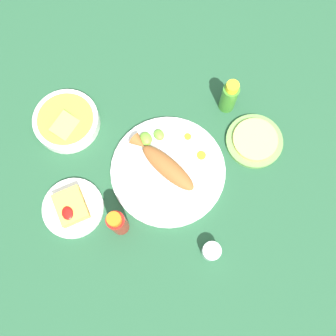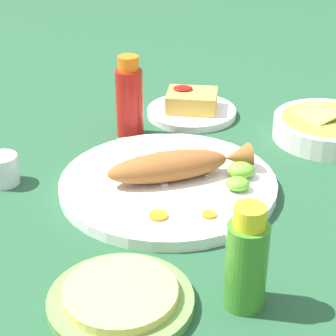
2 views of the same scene
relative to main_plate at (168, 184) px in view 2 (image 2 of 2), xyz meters
name	(u,v)px [view 2 (image 2 of 2)]	position (x,y,z in m)	size (l,w,h in m)	color
ground_plane	(168,189)	(0.00, 0.00, -0.01)	(4.00, 4.00, 0.00)	#235133
main_plate	(168,184)	(0.00, 0.00, 0.00)	(0.34, 0.34, 0.02)	white
fried_fish	(177,165)	(-0.01, -0.01, 0.03)	(0.23, 0.14, 0.05)	#935628
fork_near	(139,157)	(0.06, -0.07, 0.01)	(0.11, 0.16, 0.00)	silver
fork_far	(165,153)	(0.02, -0.09, 0.01)	(0.15, 0.13, 0.00)	silver
carrot_slice_near	(156,215)	(0.00, 0.11, 0.01)	(0.03, 0.03, 0.00)	orange
carrot_slice_mid	(209,215)	(-0.07, 0.10, 0.01)	(0.02, 0.02, 0.00)	orange
lime_wedge_main	(238,184)	(-0.11, 0.02, 0.02)	(0.04, 0.03, 0.02)	#6BB233
lime_wedge_side	(241,170)	(-0.11, -0.02, 0.02)	(0.04, 0.04, 0.02)	#6BB233
hot_sauce_bottle_red	(129,99)	(0.09, -0.19, 0.06)	(0.05, 0.05, 0.15)	#B21914
hot_sauce_bottle_green	(246,261)	(-0.12, 0.26, 0.05)	(0.05, 0.05, 0.14)	#3D8428
salt_cup	(3,171)	(0.27, 0.01, 0.01)	(0.05, 0.05, 0.05)	silver
side_plate_fries	(192,112)	(-0.01, -0.30, 0.00)	(0.18, 0.18, 0.01)	white
fries_pile	(192,100)	(-0.01, -0.30, 0.02)	(0.10, 0.08, 0.04)	gold
guacamole_bowl	(328,127)	(-0.27, -0.22, 0.01)	(0.20, 0.20, 0.05)	white
tortilla_plate	(121,301)	(0.02, 0.28, 0.00)	(0.17, 0.17, 0.01)	#6B9E4C
tortilla_stack	(120,293)	(0.02, 0.28, 0.01)	(0.14, 0.14, 0.01)	#E0C666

